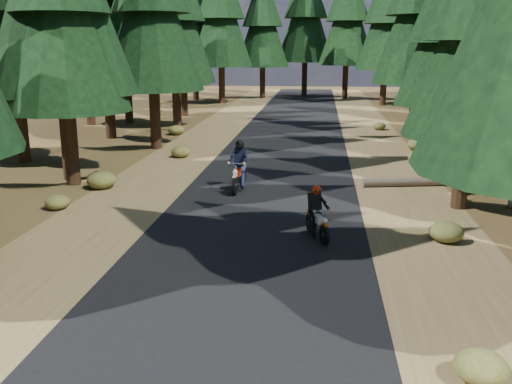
% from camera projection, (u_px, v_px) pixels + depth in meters
% --- Properties ---
extents(ground, '(120.00, 120.00, 0.00)m').
position_uv_depth(ground, '(249.00, 249.00, 14.21)').
color(ground, '#483219').
rests_on(ground, ground).
extents(road, '(6.00, 100.00, 0.01)m').
position_uv_depth(road, '(268.00, 198.00, 19.02)').
color(road, black).
rests_on(road, ground).
extents(shoulder_l, '(3.20, 100.00, 0.01)m').
position_uv_depth(shoulder_l, '(134.00, 194.00, 19.51)').
color(shoulder_l, brown).
rests_on(shoulder_l, ground).
extents(shoulder_r, '(3.20, 100.00, 0.01)m').
position_uv_depth(shoulder_r, '(408.00, 202.00, 18.52)').
color(shoulder_r, brown).
rests_on(shoulder_r, ground).
extents(log_near, '(6.00, 1.47, 0.32)m').
position_uv_depth(log_near, '(444.00, 181.00, 20.69)').
color(log_near, '#4C4233').
rests_on(log_near, ground).
extents(understory_shrubs, '(14.35, 32.63, 0.61)m').
position_uv_depth(understory_shrubs, '(307.00, 174.00, 21.35)').
color(understory_shrubs, '#474C1E').
rests_on(understory_shrubs, ground).
extents(rider_lead, '(1.03, 1.64, 1.41)m').
position_uv_depth(rider_lead, '(317.00, 221.00, 14.91)').
color(rider_lead, beige).
rests_on(rider_lead, road).
extents(rider_follow, '(0.73, 2.01, 1.76)m').
position_uv_depth(rider_follow, '(239.00, 174.00, 19.84)').
color(rider_follow, '#A71D0B').
rests_on(rider_follow, road).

